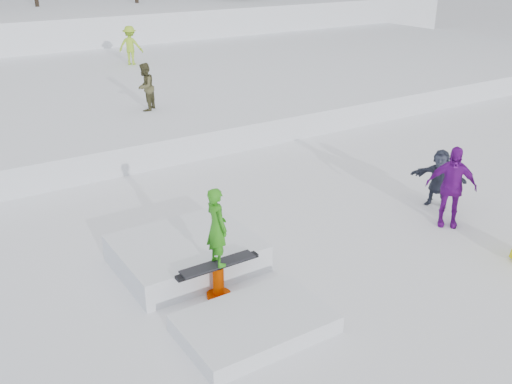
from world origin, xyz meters
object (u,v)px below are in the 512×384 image
jib_rail_feature (203,268)px  spectator_purple (451,186)px  spectator_dark (439,178)px  walker_olive (145,87)px  walker_ygreen (130,45)px

jib_rail_feature → spectator_purple: bearing=-8.1°
spectator_dark → jib_rail_feature: size_ratio=0.32×
spectator_dark → jib_rail_feature: bearing=-119.5°
walker_olive → walker_ygreen: size_ratio=0.90×
spectator_dark → jib_rail_feature: jib_rail_feature is taller
walker_olive → spectator_dark: walker_olive is taller
walker_ygreen → spectator_purple: (0.47, -17.74, -0.73)m
walker_olive → spectator_purple: (2.98, -10.00, -0.64)m
walker_olive → walker_ygreen: (2.51, 7.74, 0.09)m
walker_olive → jib_rail_feature: 9.68m
spectator_dark → spectator_purple: bearing=-66.1°
spectator_dark → jib_rail_feature: 6.38m
spectator_dark → walker_olive: bearing=171.8°
walker_ygreen → jib_rail_feature: size_ratio=0.39×
jib_rail_feature → walker_olive: bearing=73.2°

